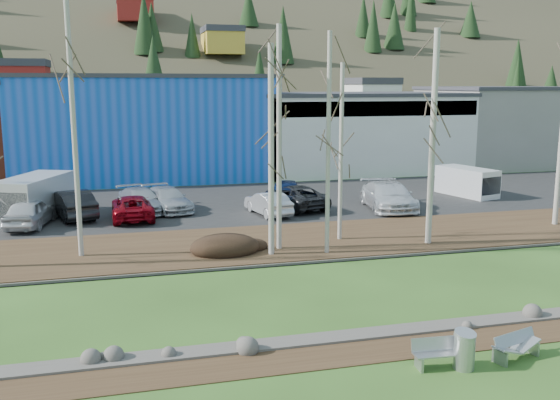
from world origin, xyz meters
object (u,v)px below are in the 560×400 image
object	(u,v)px
car_8	(141,200)
van_grey	(33,198)
bench_intact	(441,353)
car_1	(72,204)
car_6	(295,197)
car_7	(392,196)
car_2	(133,207)
litter_bin	(464,352)
car_4	(288,192)
car_5	(268,203)
car_3	(167,199)
car_9	(385,196)
car_0	(30,212)
bench_damaged	(516,346)
van_white	(469,182)

from	to	relation	value
car_8	van_grey	bearing A→B (deg)	167.98
bench_intact	car_1	bearing A→B (deg)	120.35
car_6	van_grey	world-z (taller)	van_grey
car_7	bench_intact	bearing A→B (deg)	-102.42
car_2	car_1	bearing A→B (deg)	-19.61
litter_bin	car_7	size ratio (longest dim) A/B	0.18
car_1	car_2	world-z (taller)	car_1
car_4	car_5	distance (m)	3.64
bench_intact	car_8	xyz separation A→B (m)	(-7.07, 22.62, 0.43)
car_1	car_4	size ratio (longest dim) A/B	1.13
car_3	car_7	xyz separation A→B (m)	(13.18, -2.75, 0.08)
car_9	van_grey	size ratio (longest dim) A/B	0.91
litter_bin	van_grey	bearing A→B (deg)	120.94
car_9	car_3	bearing A→B (deg)	176.43
car_0	car_7	xyz separation A→B (m)	(20.52, -0.32, 0.01)
car_7	van_grey	size ratio (longest dim) A/B	0.91
car_1	car_3	size ratio (longest dim) A/B	1.02
car_0	van_grey	world-z (taller)	van_grey
car_1	car_9	world-z (taller)	car_1
bench_damaged	van_grey	world-z (taller)	van_grey
car_3	car_5	world-z (taller)	car_3
bench_intact	car_4	world-z (taller)	car_4
car_4	car_8	size ratio (longest dim) A/B	0.90
litter_bin	car_8	size ratio (longest dim) A/B	0.21
bench_intact	car_1	size ratio (longest dim) A/B	0.33
litter_bin	car_8	xyz separation A→B (m)	(-7.59, 22.89, 0.34)
bench_intact	bench_damaged	world-z (taller)	bench_intact
car_6	car_8	bearing A→B (deg)	-21.27
bench_damaged	car_9	bearing A→B (deg)	59.41
bench_intact	van_white	xyz separation A→B (m)	(14.49, 22.59, 0.68)
van_grey	car_0	bearing A→B (deg)	-66.02
car_2	van_grey	world-z (taller)	van_grey
car_1	car_4	world-z (taller)	car_1
car_1	van_white	world-z (taller)	van_white
van_grey	car_4	bearing A→B (deg)	24.87
car_0	car_8	world-z (taller)	car_0
litter_bin	car_2	bearing A→B (deg)	111.09
car_1	car_7	size ratio (longest dim) A/B	0.91
car_3	car_5	size ratio (longest dim) A/B	1.18
car_2	car_7	bearing A→B (deg)	175.85
car_0	car_1	distance (m)	2.64
car_0	car_9	size ratio (longest dim) A/B	0.84
litter_bin	car_4	distance (m)	23.36
bench_intact	car_7	world-z (taller)	car_7
van_white	car_0	bearing A→B (deg)	170.33
bench_intact	van_grey	distance (m)	25.75
bench_damaged	litter_bin	size ratio (longest dim) A/B	1.71
car_1	car_5	world-z (taller)	car_1
car_7	van_white	xyz separation A→B (m)	(6.85, 2.72, 0.16)
car_2	car_4	world-z (taller)	car_4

